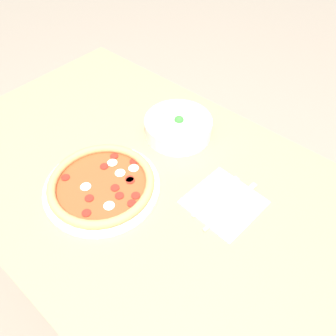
# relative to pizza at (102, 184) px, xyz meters

# --- Properties ---
(ground_plane) EXTENTS (8.00, 8.00, 0.00)m
(ground_plane) POSITION_rel_pizza_xyz_m (0.04, 0.11, -0.78)
(ground_plane) COLOR gray
(dining_table) EXTENTS (1.37, 0.88, 0.76)m
(dining_table) POSITION_rel_pizza_xyz_m (0.04, 0.11, -0.12)
(dining_table) COLOR tan
(dining_table) RESTS_ON ground_plane
(pizza) EXTENTS (0.34, 0.34, 0.04)m
(pizza) POSITION_rel_pizza_xyz_m (0.00, 0.00, 0.00)
(pizza) COLOR white
(pizza) RESTS_ON dining_table
(bowl) EXTENTS (0.23, 0.23, 0.08)m
(bowl) POSITION_rel_pizza_xyz_m (0.01, 0.33, 0.02)
(bowl) COLOR white
(bowl) RESTS_ON dining_table
(napkin) EXTENTS (0.20, 0.20, 0.00)m
(napkin) POSITION_rel_pizza_xyz_m (0.30, 0.19, -0.02)
(napkin) COLOR white
(napkin) RESTS_ON dining_table
(fork) EXTENTS (0.03, 0.20, 0.00)m
(fork) POSITION_rel_pizza_xyz_m (0.27, 0.19, -0.01)
(fork) COLOR silver
(fork) RESTS_ON napkin
(knife) EXTENTS (0.03, 0.23, 0.01)m
(knife) POSITION_rel_pizza_xyz_m (0.32, 0.18, -0.01)
(knife) COLOR silver
(knife) RESTS_ON napkin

